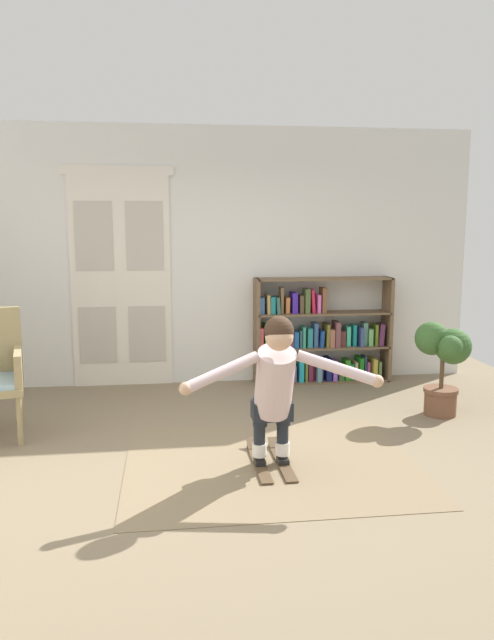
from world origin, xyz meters
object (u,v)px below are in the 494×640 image
at_px(person_skier, 275,381).
at_px(skis_pair, 270,460).
at_px(bookshelf, 317,339).
at_px(potted_plant, 443,358).

bearing_deg(person_skier, skis_pair, 90.91).
relative_size(bookshelf, skis_pair, 2.06).
distance_m(bookshelf, person_skier, 2.68).
relative_size(skis_pair, person_skier, 0.54).
xyz_separation_m(bookshelf, skis_pair, (-0.93, -2.32, -0.48)).
relative_size(bookshelf, potted_plant, 1.76).
distance_m(bookshelf, potted_plant, 1.63).
bearing_deg(skis_pair, bookshelf, 68.09).
bearing_deg(person_skier, potted_plant, 32.08).
height_order(bookshelf, potted_plant, bookshelf).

